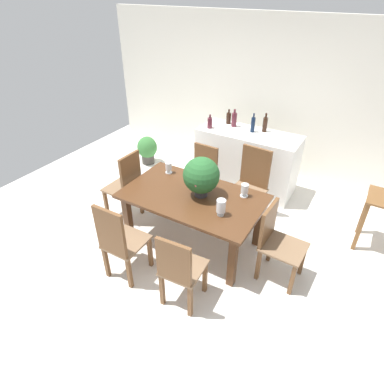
{
  "coord_description": "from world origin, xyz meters",
  "views": [
    {
      "loc": [
        1.7,
        -2.83,
        2.98
      ],
      "look_at": [
        -0.07,
        0.13,
        0.72
      ],
      "focal_mm": 30.34,
      "sensor_mm": 36.0,
      "label": 1
    }
  ],
  "objects_px": {
    "wine_bottle_dark": "(234,119)",
    "potted_plant_floor": "(147,149)",
    "wine_glass": "(205,175)",
    "wine_bottle_tall": "(265,124)",
    "chair_head_end": "(127,184)",
    "chair_foot_end": "(276,239)",
    "dining_table": "(193,203)",
    "crystal_vase_center_near": "(221,206)",
    "chair_near_right": "(179,269)",
    "wine_bottle_clear": "(253,124)",
    "crystal_vase_right": "(169,167)",
    "chair_near_left": "(119,240)",
    "crystal_vase_left": "(245,189)",
    "chair_far_left": "(202,172)",
    "wine_bottle_green": "(229,118)",
    "flower_centerpiece": "(201,176)",
    "kitchen_counter": "(247,161)",
    "chair_far_right": "(251,181)",
    "wine_bottle_amber": "(210,123)"
  },
  "relations": [
    {
      "from": "potted_plant_floor",
      "to": "chair_foot_end",
      "type": "bearing_deg",
      "value": -26.65
    },
    {
      "from": "chair_head_end",
      "to": "chair_far_left",
      "type": "height_order",
      "value": "chair_head_end"
    },
    {
      "from": "chair_foot_end",
      "to": "crystal_vase_center_near",
      "type": "xyz_separation_m",
      "value": [
        -0.62,
        -0.18,
        0.35
      ]
    },
    {
      "from": "chair_head_end",
      "to": "flower_centerpiece",
      "type": "xyz_separation_m",
      "value": [
        1.17,
        0.06,
        0.46
      ]
    },
    {
      "from": "dining_table",
      "to": "chair_near_left",
      "type": "xyz_separation_m",
      "value": [
        -0.39,
        -0.95,
        -0.08
      ]
    },
    {
      "from": "chair_head_end",
      "to": "chair_near_left",
      "type": "distance_m",
      "value": 1.18
    },
    {
      "from": "crystal_vase_left",
      "to": "wine_bottle_dark",
      "type": "distance_m",
      "value": 1.73
    },
    {
      "from": "chair_far_right",
      "to": "wine_glass",
      "type": "height_order",
      "value": "chair_far_right"
    },
    {
      "from": "chair_far_right",
      "to": "chair_far_left",
      "type": "distance_m",
      "value": 0.79
    },
    {
      "from": "chair_foot_end",
      "to": "crystal_vase_left",
      "type": "distance_m",
      "value": 0.7
    },
    {
      "from": "wine_glass",
      "to": "wine_bottle_clear",
      "type": "relative_size",
      "value": 0.53
    },
    {
      "from": "wine_bottle_green",
      "to": "chair_near_right",
      "type": "bearing_deg",
      "value": -73.75
    },
    {
      "from": "chair_far_left",
      "to": "wine_bottle_dark",
      "type": "bearing_deg",
      "value": 86.22
    },
    {
      "from": "chair_foot_end",
      "to": "chair_near_right",
      "type": "bearing_deg",
      "value": 146.2
    },
    {
      "from": "chair_far_left",
      "to": "crystal_vase_center_near",
      "type": "height_order",
      "value": "crystal_vase_center_near"
    },
    {
      "from": "crystal_vase_right",
      "to": "potted_plant_floor",
      "type": "bearing_deg",
      "value": 138.07
    },
    {
      "from": "chair_near_right",
      "to": "flower_centerpiece",
      "type": "relative_size",
      "value": 1.91
    },
    {
      "from": "chair_near_right",
      "to": "flower_centerpiece",
      "type": "bearing_deg",
      "value": -76.56
    },
    {
      "from": "wine_bottle_dark",
      "to": "potted_plant_floor",
      "type": "bearing_deg",
      "value": -169.95
    },
    {
      "from": "kitchen_counter",
      "to": "wine_bottle_clear",
      "type": "bearing_deg",
      "value": 68.74
    },
    {
      "from": "dining_table",
      "to": "wine_glass",
      "type": "xyz_separation_m",
      "value": [
        -0.02,
        0.34,
        0.22
      ]
    },
    {
      "from": "wine_bottle_amber",
      "to": "wine_bottle_dark",
      "type": "xyz_separation_m",
      "value": [
        0.3,
        0.26,
        0.03
      ]
    },
    {
      "from": "chair_foot_end",
      "to": "flower_centerpiece",
      "type": "distance_m",
      "value": 1.13
    },
    {
      "from": "crystal_vase_center_near",
      "to": "kitchen_counter",
      "type": "relative_size",
      "value": 0.13
    },
    {
      "from": "chair_foot_end",
      "to": "crystal_vase_center_near",
      "type": "bearing_deg",
      "value": 109.23
    },
    {
      "from": "wine_glass",
      "to": "wine_bottle_tall",
      "type": "bearing_deg",
      "value": 81.25
    },
    {
      "from": "chair_near_left",
      "to": "potted_plant_floor",
      "type": "bearing_deg",
      "value": -59.15
    },
    {
      "from": "chair_far_right",
      "to": "wine_bottle_clear",
      "type": "height_order",
      "value": "wine_bottle_clear"
    },
    {
      "from": "chair_near_right",
      "to": "wine_bottle_clear",
      "type": "relative_size",
      "value": 3.23
    },
    {
      "from": "chair_far_right",
      "to": "chair_near_left",
      "type": "distance_m",
      "value": 2.06
    },
    {
      "from": "wine_bottle_green",
      "to": "dining_table",
      "type": "bearing_deg",
      "value": -77.28
    },
    {
      "from": "wine_bottle_tall",
      "to": "crystal_vase_right",
      "type": "bearing_deg",
      "value": -117.27
    },
    {
      "from": "wine_bottle_amber",
      "to": "wine_bottle_green",
      "type": "relative_size",
      "value": 0.93
    },
    {
      "from": "dining_table",
      "to": "crystal_vase_right",
      "type": "bearing_deg",
      "value": 151.35
    },
    {
      "from": "chair_foot_end",
      "to": "chair_near_left",
      "type": "bearing_deg",
      "value": 125.54
    },
    {
      "from": "chair_head_end",
      "to": "chair_foot_end",
      "type": "distance_m",
      "value": 2.18
    },
    {
      "from": "dining_table",
      "to": "chair_foot_end",
      "type": "distance_m",
      "value": 1.1
    },
    {
      "from": "crystal_vase_left",
      "to": "wine_bottle_amber",
      "type": "xyz_separation_m",
      "value": [
        -1.14,
        1.22,
        0.22
      ]
    },
    {
      "from": "chair_far_left",
      "to": "wine_bottle_clear",
      "type": "bearing_deg",
      "value": 63.49
    },
    {
      "from": "chair_far_right",
      "to": "crystal_vase_left",
      "type": "relative_size",
      "value": 6.27
    },
    {
      "from": "crystal_vase_left",
      "to": "wine_bottle_amber",
      "type": "distance_m",
      "value": 1.69
    },
    {
      "from": "wine_bottle_amber",
      "to": "wine_bottle_tall",
      "type": "xyz_separation_m",
      "value": [
        0.81,
        0.31,
        0.03
      ]
    },
    {
      "from": "flower_centerpiece",
      "to": "crystal_vase_left",
      "type": "relative_size",
      "value": 2.98
    },
    {
      "from": "chair_head_end",
      "to": "chair_far_left",
      "type": "distance_m",
      "value": 1.17
    },
    {
      "from": "chair_head_end",
      "to": "chair_foot_end",
      "type": "bearing_deg",
      "value": 92.01
    },
    {
      "from": "flower_centerpiece",
      "to": "wine_bottle_dark",
      "type": "xyz_separation_m",
      "value": [
        -0.37,
        1.74,
        0.07
      ]
    },
    {
      "from": "crystal_vase_left",
      "to": "wine_bottle_dark",
      "type": "height_order",
      "value": "wine_bottle_dark"
    },
    {
      "from": "chair_far_right",
      "to": "kitchen_counter",
      "type": "relative_size",
      "value": 0.67
    },
    {
      "from": "chair_near_left",
      "to": "wine_bottle_tall",
      "type": "relative_size",
      "value": 3.53
    },
    {
      "from": "dining_table",
      "to": "crystal_vase_left",
      "type": "xyz_separation_m",
      "value": [
        0.55,
        0.31,
        0.21
      ]
    }
  ]
}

